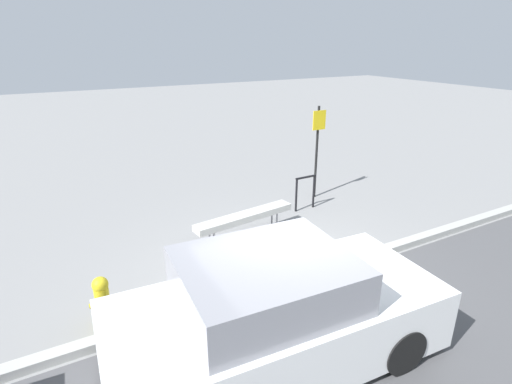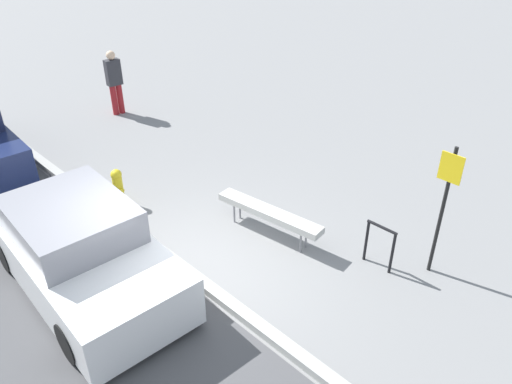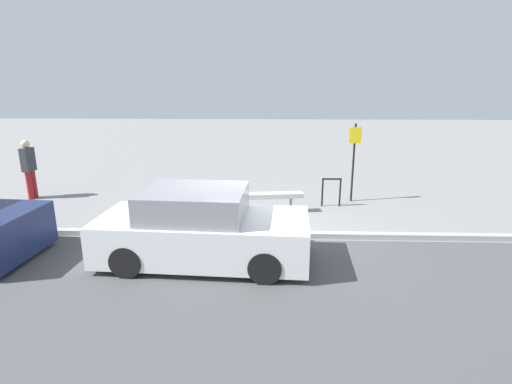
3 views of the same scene
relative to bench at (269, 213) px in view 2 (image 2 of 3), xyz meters
The scene contains 8 objects.
ground_plane 1.85m from the bench, 94.33° to the right, with size 60.00×60.00×0.00m, color gray.
curb 1.84m from the bench, 94.33° to the right, with size 60.00×0.20×0.13m.
bench is the anchor object (origin of this frame).
bike_rack 2.03m from the bench, 18.84° to the left, with size 0.55×0.06×0.83m.
sign_post 3.00m from the bench, 24.50° to the left, with size 0.36×0.08×2.30m.
fire_hydrant 3.21m from the bench, 154.73° to the right, with size 0.36×0.22×0.77m.
pedestrian 7.18m from the bench, behind, with size 0.26×0.43×1.79m.
parked_car_near 3.28m from the bench, 110.53° to the right, with size 4.15×1.99×1.47m.
Camera 2 is at (5.31, -3.67, 5.52)m, focal length 35.00 mm.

